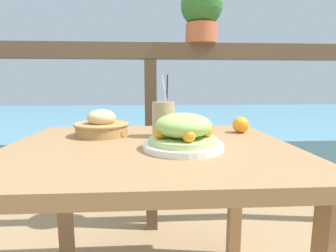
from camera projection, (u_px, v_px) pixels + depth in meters
name	position (u px, v px, depth m)	size (l,w,h in m)	color
patio_table	(150.00, 171.00, 0.93)	(0.98, 0.83, 0.70)	#997047
railing_fence	(151.00, 94.00, 1.56)	(2.80, 0.08, 1.15)	brown
sea_backdrop	(152.00, 129.00, 4.12)	(12.00, 4.00, 0.44)	#568EA8
salad_plate	(183.00, 134.00, 0.84)	(0.26, 0.26, 0.12)	white
drink_glass	(163.00, 119.00, 1.04)	(0.09, 0.09, 0.24)	tan
bread_basket	(102.00, 126.00, 1.07)	(0.22, 0.22, 0.11)	#AD7F47
potted_plant	(202.00, 11.00, 1.50)	(0.24, 0.24, 0.33)	#B75B38
orange_near_basket	(241.00, 125.00, 1.13)	(0.07, 0.07, 0.07)	orange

